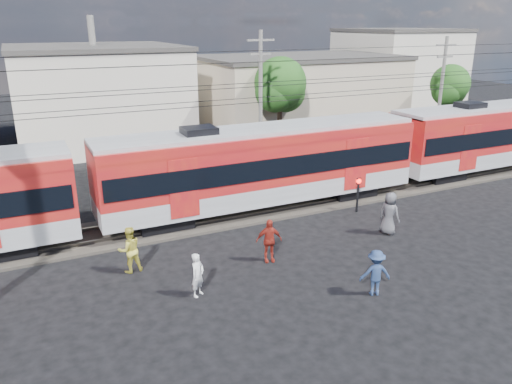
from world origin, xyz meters
TOP-DOWN VIEW (x-y plane):
  - ground at (0.00, 0.00)m, footprint 120.00×120.00m
  - track_bed at (0.00, 8.00)m, footprint 70.00×3.40m
  - rail_near at (0.00, 7.25)m, footprint 70.00×0.12m
  - rail_far at (0.00, 8.75)m, footprint 70.00×0.12m
  - commuter_train at (2.90, 8.00)m, footprint 50.30×3.08m
  - building_midwest at (-2.00, 27.00)m, footprint 12.24×12.24m
  - building_mideast at (14.00, 24.00)m, footprint 16.32×10.20m
  - building_east at (28.00, 28.00)m, footprint 10.20×10.20m
  - utility_pole_mid at (6.00, 15.00)m, footprint 1.80×0.24m
  - utility_pole_east at (20.00, 14.00)m, footprint 1.80×0.24m
  - tree_near at (9.19, 18.09)m, footprint 3.82×3.64m
  - tree_far at (24.19, 17.09)m, footprint 3.36×3.12m
  - pedestrian_a at (-2.99, 1.52)m, footprint 0.68×0.64m
  - pedestrian_b at (-4.69, 4.27)m, footprint 0.94×0.76m
  - pedestrian_c at (2.52, -1.04)m, footprint 1.21×0.93m
  - pedestrian_d at (0.39, 2.79)m, footprint 1.10×0.65m
  - pedestrian_e at (6.40, 2.90)m, footprint 0.89×1.09m
  - car_silver at (23.92, 13.63)m, footprint 3.99×2.05m
  - car_white at (27.75, 13.87)m, footprint 4.07×2.09m
  - crossing_signal at (6.76, 5.67)m, footprint 0.26×0.26m

SIDE VIEW (x-z plane):
  - ground at x=0.00m, z-range 0.00..0.00m
  - track_bed at x=0.00m, z-range 0.00..0.12m
  - rail_near at x=0.00m, z-range 0.12..0.24m
  - rail_far at x=0.00m, z-range 0.12..0.24m
  - car_white at x=27.75m, z-range 0.00..1.28m
  - car_silver at x=23.92m, z-range 0.00..1.30m
  - pedestrian_a at x=-2.99m, z-range 0.00..1.57m
  - pedestrian_c at x=2.52m, z-range 0.00..1.65m
  - pedestrian_d at x=0.39m, z-range 0.00..1.76m
  - pedestrian_b at x=-4.69m, z-range 0.00..1.80m
  - pedestrian_e at x=6.40m, z-range 0.00..1.92m
  - crossing_signal at x=6.76m, z-range 0.34..2.11m
  - commuter_train at x=2.90m, z-range 0.31..4.49m
  - building_mideast at x=14.00m, z-range 0.01..6.31m
  - building_midwest at x=-2.00m, z-range 0.01..7.31m
  - tree_far at x=24.19m, z-range 1.11..6.87m
  - building_east at x=28.00m, z-range 0.01..8.31m
  - utility_pole_east at x=20.00m, z-range 0.28..8.28m
  - utility_pole_mid at x=6.00m, z-range 0.28..8.78m
  - tree_near at x=9.19m, z-range 1.30..8.02m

